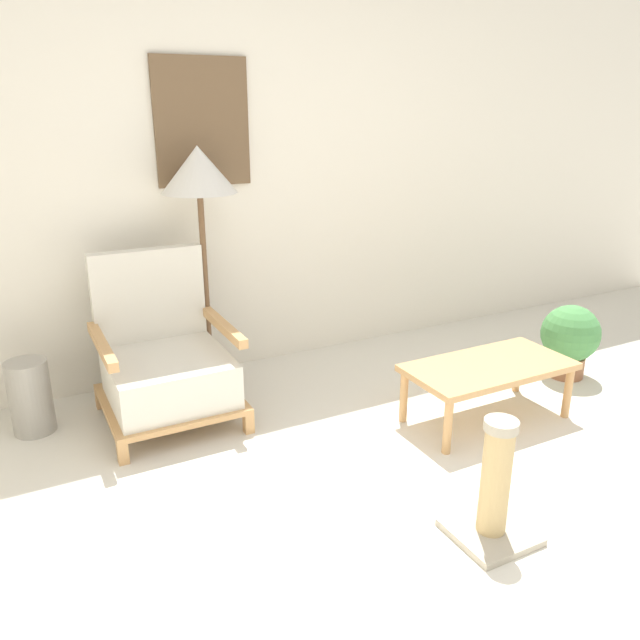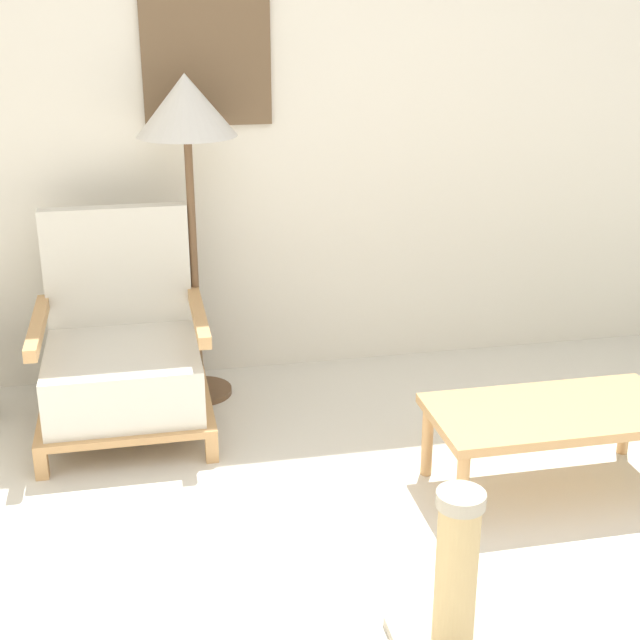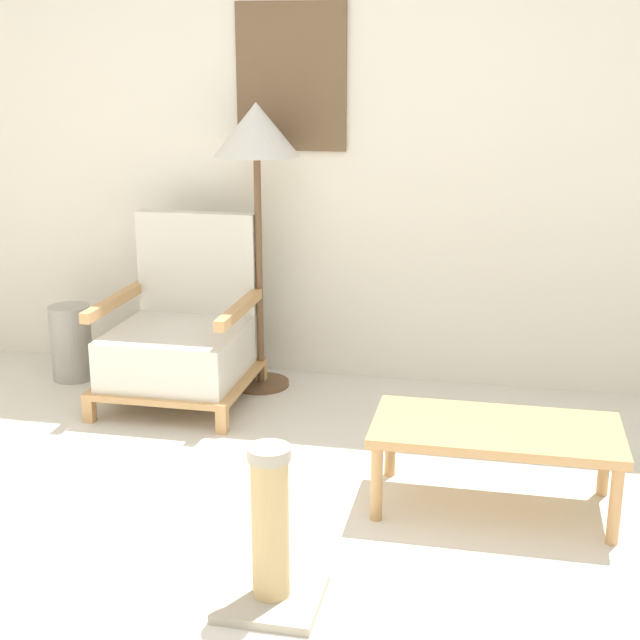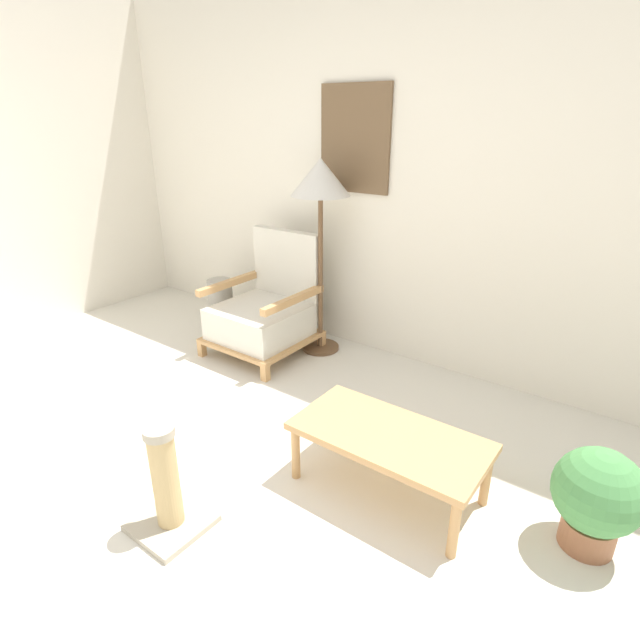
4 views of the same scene
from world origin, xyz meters
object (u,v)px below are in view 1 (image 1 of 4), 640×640
vase (30,397)px  scratching_post (494,493)px  armchair (165,363)px  floor_lamp (199,183)px  coffee_table (489,371)px  potted_plant (570,338)px

vase → scratching_post: size_ratio=0.76×
armchair → vase: 0.71m
armchair → floor_lamp: (0.33, 0.26, 0.91)m
floor_lamp → vase: bearing=-174.6°
coffee_table → scratching_post: bearing=-130.2°
floor_lamp → potted_plant: floor_lamp is taller
scratching_post → armchair: bearing=118.7°
armchair → potted_plant: size_ratio=1.91×
armchair → coffee_table: size_ratio=0.99×
vase → scratching_post: (1.56, -1.78, 0.00)m
vase → floor_lamp: bearing=5.4°
armchair → floor_lamp: floor_lamp is taller
potted_plant → floor_lamp: bearing=156.6°
floor_lamp → coffee_table: 1.89m
armchair → vase: armchair is taller
potted_plant → scratching_post: scratching_post is taller
vase → scratching_post: bearing=-48.7°
floor_lamp → vase: floor_lamp is taller
floor_lamp → coffee_table: (1.21, -1.10, -0.95)m
vase → scratching_post: 2.37m
floor_lamp → vase: size_ratio=3.61×
coffee_table → vase: (-2.22, 1.00, -0.09)m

